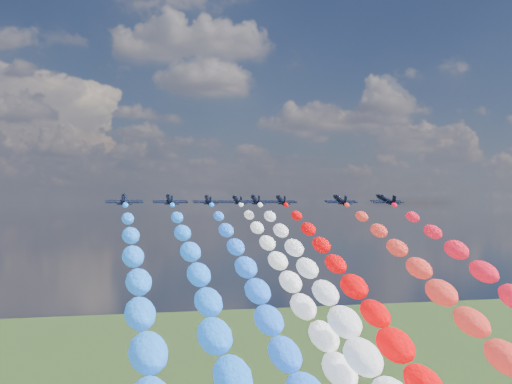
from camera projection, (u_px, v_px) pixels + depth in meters
name	position (u px, v px, depth m)	size (l,w,h in m)	color
jet_0	(124.00, 200.00, 145.57)	(8.07, 10.82, 2.38)	black
jet_1	(170.00, 200.00, 156.41)	(8.07, 10.82, 2.38)	black
trail_1	(223.00, 376.00, 93.84)	(6.85, 126.14, 54.98)	#1C70F7
jet_2	(209.00, 200.00, 169.73)	(8.07, 10.82, 2.38)	black
trail_2	(277.00, 355.00, 107.16)	(6.85, 126.14, 54.98)	#2069FE
jet_3	(256.00, 200.00, 167.69)	(8.07, 10.82, 2.38)	black
trail_3	(354.00, 358.00, 105.12)	(6.85, 126.14, 54.98)	white
jet_4	(237.00, 200.00, 184.14)	(8.07, 10.82, 2.38)	black
trail_4	(313.00, 337.00, 121.57)	(6.85, 126.14, 54.98)	white
jet_5	(281.00, 200.00, 176.28)	(8.07, 10.82, 2.38)	black
trail_5	(386.00, 346.00, 113.72)	(6.85, 126.14, 54.98)	#EC0306
jet_6	(340.00, 200.00, 167.44)	(8.07, 10.82, 2.38)	black
trail_6	(489.00, 358.00, 104.87)	(6.85, 126.14, 54.98)	red
jet_7	(386.00, 200.00, 161.44)	(8.07, 10.82, 2.38)	black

